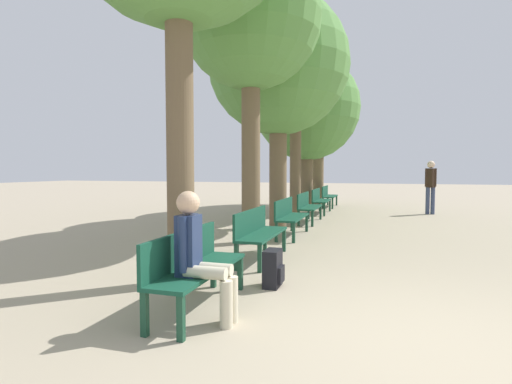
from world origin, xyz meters
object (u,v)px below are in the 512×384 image
object	(u,v)px
bench_row_1	(258,230)
tree_row_4	(307,109)
pedestrian_near	(431,184)
person_seated	(199,253)
tree_row_2	(278,65)
backpack	(273,269)
tree_row_3	(296,68)
bench_row_2	(289,214)
tree_row_5	(318,119)
bench_row_4	(319,199)
tree_row_1	(251,21)
bench_row_0	(193,263)
bench_row_5	(328,195)
bench_row_3	(307,205)

from	to	relation	value
bench_row_1	tree_row_4	size ratio (longest dim) A/B	0.30
bench_row_1	pedestrian_near	xyz separation A→B (m)	(3.56, 8.09, 0.52)
bench_row_1	person_seated	world-z (taller)	person_seated
tree_row_2	backpack	xyz separation A→B (m)	(1.21, -5.14, -3.89)
tree_row_2	tree_row_3	bearing A→B (deg)	90.00
person_seated	bench_row_2	bearing A→B (deg)	92.48
tree_row_2	tree_row_5	xyz separation A→B (m)	(0.00, 6.97, -0.51)
bench_row_1	tree_row_4	bearing A→B (deg)	94.12
bench_row_1	backpack	bearing A→B (deg)	-66.00
tree_row_4	backpack	xyz separation A→B (m)	(1.21, -9.49, -3.43)
bench_row_1	person_seated	xyz separation A→B (m)	(0.22, -2.72, 0.19)
bench_row_4	pedestrian_near	xyz separation A→B (m)	(3.56, 0.84, 0.52)
bench_row_4	tree_row_1	distance (m)	7.03
bench_row_1	bench_row_2	xyz separation A→B (m)	(0.00, 2.42, 0.00)
tree_row_5	backpack	xyz separation A→B (m)	(1.21, -12.12, -3.38)
tree_row_3	person_seated	bearing A→B (deg)	-84.73
bench_row_0	tree_row_2	size ratio (longest dim) A/B	0.28
bench_row_0	person_seated	bearing A→B (deg)	-53.94
bench_row_5	tree_row_3	bearing A→B (deg)	-99.03
bench_row_1	pedestrian_near	distance (m)	8.86
tree_row_5	pedestrian_near	xyz separation A→B (m)	(4.14, -2.63, -2.59)
person_seated	tree_row_1	bearing A→B (deg)	100.92
tree_row_1	tree_row_5	distance (m)	9.30
bench_row_3	tree_row_2	bearing A→B (deg)	-118.08
bench_row_1	backpack	xyz separation A→B (m)	(0.62, -1.40, -0.26)
bench_row_3	bench_row_4	world-z (taller)	same
bench_row_5	tree_row_4	bearing A→B (deg)	-110.14
tree_row_4	tree_row_5	xyz separation A→B (m)	(0.00, 2.63, -0.06)
tree_row_1	tree_row_3	distance (m)	4.56
pedestrian_near	tree_row_1	bearing A→B (deg)	-121.96
bench_row_0	tree_row_1	distance (m)	5.54
tree_row_1	pedestrian_near	distance (m)	8.54
tree_row_3	bench_row_0	bearing A→B (deg)	-86.05
bench_row_0	bench_row_5	xyz separation A→B (m)	(0.00, 12.09, 0.00)
bench_row_0	tree_row_4	world-z (taller)	tree_row_4
bench_row_0	bench_row_2	xyz separation A→B (m)	(0.00, 4.84, 0.00)
tree_row_3	person_seated	distance (m)	9.60
bench_row_0	tree_row_3	world-z (taller)	tree_row_3
bench_row_5	person_seated	world-z (taller)	person_seated
backpack	pedestrian_near	distance (m)	9.96
tree_row_3	tree_row_2	bearing A→B (deg)	-90.00
tree_row_4	pedestrian_near	distance (m)	4.92
bench_row_4	tree_row_2	world-z (taller)	tree_row_2
tree_row_2	bench_row_1	bearing A→B (deg)	-81.16
bench_row_3	bench_row_0	bearing A→B (deg)	-90.00
bench_row_2	bench_row_5	bearing A→B (deg)	90.00
tree_row_1	person_seated	distance (m)	5.66
bench_row_2	tree_row_4	xyz separation A→B (m)	(-0.58, 5.67, 3.17)
tree_row_3	tree_row_5	xyz separation A→B (m)	(0.00, 4.71, -0.98)
bench_row_1	bench_row_4	world-z (taller)	same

